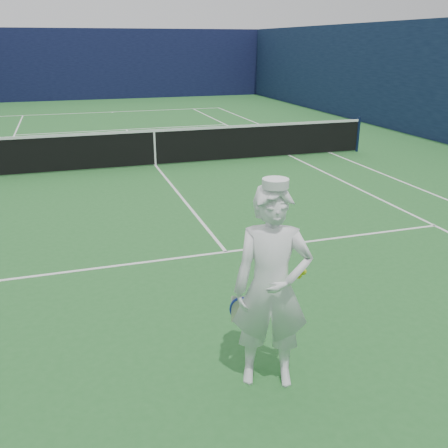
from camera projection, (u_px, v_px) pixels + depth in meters
name	position (u px, v px, depth m)	size (l,w,h in m)	color
ground	(156.00, 166.00, 13.90)	(80.00, 80.00, 0.00)	#27662B
court_markings	(156.00, 165.00, 13.90)	(11.03, 23.83, 0.01)	white
windscreen_fence	(152.00, 92.00, 13.21)	(20.12, 36.12, 4.00)	#0E1133
tennis_net	(155.00, 146.00, 13.71)	(12.88, 0.09, 1.07)	#141E4C
tennis_player	(272.00, 288.00, 4.76)	(0.87, 0.74, 2.11)	white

